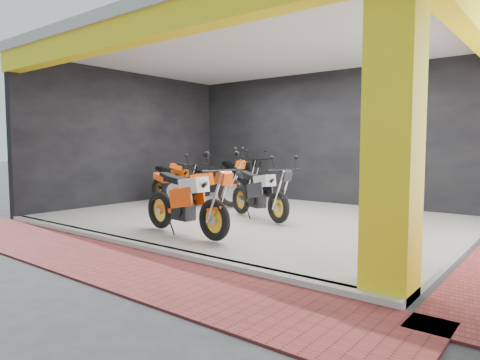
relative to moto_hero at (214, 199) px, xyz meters
The scene contains 15 objects.
ground 1.23m from the moto_hero, 161.15° to the left, with size 80.00×80.00×0.00m, color #2D2D30.
showroom_floor 2.59m from the moto_hero, 111.53° to the left, with size 8.00×6.00×0.10m, color white.
showroom_ceiling 3.77m from the moto_hero, 111.53° to the left, with size 8.40×6.40×0.20m, color beige.
back_wall 5.57m from the moto_hero, 99.57° to the left, with size 8.20×0.20×3.50m, color black.
left_wall 5.61m from the moto_hero, 155.24° to the left, with size 0.20×6.20×3.50m, color black.
corner_column 3.03m from the moto_hero, ahead, with size 0.50×0.50×3.50m, color yellow.
header_beam_front 2.78m from the moto_hero, 142.94° to the right, with size 8.40×0.30×0.40m, color yellow.
header_beam_right 4.61m from the moto_hero, 36.81° to the left, with size 0.30×6.40×0.40m, color yellow.
floor_kerb 1.36m from the moto_hero, 142.15° to the right, with size 8.00×0.20×0.10m, color white.
paver_front 1.90m from the moto_hero, 121.49° to the right, with size 9.00×1.40×0.03m, color maroon.
moto_hero is the anchor object (origin of this frame).
moto_row_a 1.87m from the moto_hero, 91.48° to the left, with size 2.04×0.76×1.25m, color black, non-canonical shape.
moto_row_b 3.67m from the moto_hero, 125.13° to the left, with size 2.28×0.84×1.39m, color #F54B0A, non-canonical shape.
moto_row_c 4.11m from the moto_hero, 139.40° to the left, with size 2.03×0.75×1.24m, color black, non-canonical shape.
moto_row_d 5.31m from the moto_hero, 120.19° to the left, with size 2.19×0.81×1.34m, color black, non-canonical shape.
Camera 1 is at (5.22, -5.17, 1.58)m, focal length 32.00 mm.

